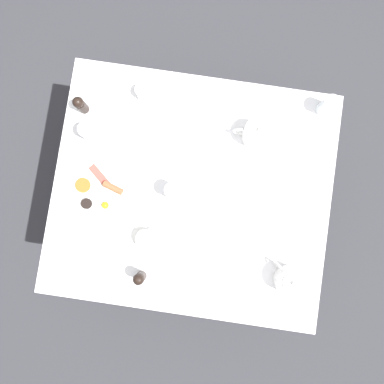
{
  "coord_description": "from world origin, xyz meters",
  "views": [
    {
      "loc": [
        0.12,
        0.02,
        2.38
      ],
      "look_at": [
        0.0,
        0.0,
        0.79
      ],
      "focal_mm": 35.0,
      "sensor_mm": 36.0,
      "label": 1
    }
  ],
  "objects_px": {
    "breakfast_plate": "(99,192)",
    "creamer_jug": "(143,92)",
    "water_glass_tall": "(89,132)",
    "water_glass_short": "(328,106)",
    "knife_by_plate": "(103,271)",
    "teapot_far": "(290,281)",
    "teacup_with_saucer_left": "(146,239)",
    "wine_glass_spare": "(173,191)",
    "fork_by_plate": "(277,228)",
    "salt_grinder": "(80,105)",
    "teapot_near": "(256,133)",
    "pepper_grinder": "(140,278)"
  },
  "relations": [
    {
      "from": "breakfast_plate",
      "to": "creamer_jug",
      "type": "distance_m",
      "value": 0.47
    },
    {
      "from": "water_glass_tall",
      "to": "creamer_jug",
      "type": "relative_size",
      "value": 1.3
    },
    {
      "from": "water_glass_short",
      "to": "knife_by_plate",
      "type": "distance_m",
      "value": 1.18
    },
    {
      "from": "teapot_far",
      "to": "water_glass_short",
      "type": "height_order",
      "value": "teapot_far"
    },
    {
      "from": "breakfast_plate",
      "to": "teacup_with_saucer_left",
      "type": "distance_m",
      "value": 0.29
    },
    {
      "from": "wine_glass_spare",
      "to": "creamer_jug",
      "type": "relative_size",
      "value": 1.29
    },
    {
      "from": "teapot_far",
      "to": "knife_by_plate",
      "type": "xyz_separation_m",
      "value": [
        0.08,
        -0.77,
        -0.05
      ]
    },
    {
      "from": "knife_by_plate",
      "to": "breakfast_plate",
      "type": "bearing_deg",
      "value": -167.59
    },
    {
      "from": "creamer_jug",
      "to": "fork_by_plate",
      "type": "relative_size",
      "value": 0.64
    },
    {
      "from": "water_glass_tall",
      "to": "knife_by_plate",
      "type": "xyz_separation_m",
      "value": [
        0.57,
        0.14,
        -0.05
      ]
    },
    {
      "from": "salt_grinder",
      "to": "fork_by_plate",
      "type": "bearing_deg",
      "value": 66.39
    },
    {
      "from": "water_glass_short",
      "to": "fork_by_plate",
      "type": "bearing_deg",
      "value": -14.12
    },
    {
      "from": "water_glass_tall",
      "to": "breakfast_plate",
      "type": "bearing_deg",
      "value": 15.65
    },
    {
      "from": "water_glass_tall",
      "to": "fork_by_plate",
      "type": "distance_m",
      "value": 0.89
    },
    {
      "from": "teacup_with_saucer_left",
      "to": "creamer_jug",
      "type": "relative_size",
      "value": 1.59
    },
    {
      "from": "creamer_jug",
      "to": "fork_by_plate",
      "type": "height_order",
      "value": "creamer_jug"
    },
    {
      "from": "water_glass_short",
      "to": "wine_glass_spare",
      "type": "distance_m",
      "value": 0.75
    },
    {
      "from": "teapot_near",
      "to": "creamer_jug",
      "type": "distance_m",
      "value": 0.52
    },
    {
      "from": "teacup_with_saucer_left",
      "to": "pepper_grinder",
      "type": "relative_size",
      "value": 1.18
    },
    {
      "from": "knife_by_plate",
      "to": "teapot_near",
      "type": "bearing_deg",
      "value": 140.25
    },
    {
      "from": "pepper_grinder",
      "to": "fork_by_plate",
      "type": "height_order",
      "value": "pepper_grinder"
    },
    {
      "from": "wine_glass_spare",
      "to": "knife_by_plate",
      "type": "relative_size",
      "value": 0.61
    },
    {
      "from": "pepper_grinder",
      "to": "fork_by_plate",
      "type": "xyz_separation_m",
      "value": [
        -0.28,
        0.54,
        -0.06
      ]
    },
    {
      "from": "creamer_jug",
      "to": "fork_by_plate",
      "type": "distance_m",
      "value": 0.82
    },
    {
      "from": "water_glass_short",
      "to": "knife_by_plate",
      "type": "bearing_deg",
      "value": -45.33
    },
    {
      "from": "teacup_with_saucer_left",
      "to": "teapot_near",
      "type": "bearing_deg",
      "value": 142.08
    },
    {
      "from": "water_glass_tall",
      "to": "salt_grinder",
      "type": "relative_size",
      "value": 0.96
    },
    {
      "from": "teacup_with_saucer_left",
      "to": "wine_glass_spare",
      "type": "bearing_deg",
      "value": 158.72
    },
    {
      "from": "wine_glass_spare",
      "to": "pepper_grinder",
      "type": "distance_m",
      "value": 0.38
    },
    {
      "from": "fork_by_plate",
      "to": "knife_by_plate",
      "type": "bearing_deg",
      "value": -67.73
    },
    {
      "from": "water_glass_tall",
      "to": "creamer_jug",
      "type": "distance_m",
      "value": 0.29
    },
    {
      "from": "pepper_grinder",
      "to": "water_glass_short",
      "type": "bearing_deg",
      "value": 140.7
    },
    {
      "from": "breakfast_plate",
      "to": "teacup_with_saucer_left",
      "type": "xyz_separation_m",
      "value": [
        0.17,
        0.24,
        0.02
      ]
    },
    {
      "from": "teapot_far",
      "to": "salt_grinder",
      "type": "xyz_separation_m",
      "value": [
        -0.6,
        -0.97,
        0.01
      ]
    },
    {
      "from": "teapot_far",
      "to": "water_glass_tall",
      "type": "height_order",
      "value": "teapot_far"
    },
    {
      "from": "teapot_near",
      "to": "water_glass_tall",
      "type": "height_order",
      "value": "teapot_near"
    },
    {
      "from": "water_glass_tall",
      "to": "teacup_with_saucer_left",
      "type": "bearing_deg",
      "value": 36.61
    },
    {
      "from": "teacup_with_saucer_left",
      "to": "fork_by_plate",
      "type": "bearing_deg",
      "value": 102.94
    },
    {
      "from": "knife_by_plate",
      "to": "teapot_far",
      "type": "bearing_deg",
      "value": 96.06
    },
    {
      "from": "teapot_far",
      "to": "fork_by_plate",
      "type": "xyz_separation_m",
      "value": [
        -0.21,
        -0.07,
        -0.05
      ]
    },
    {
      "from": "pepper_grinder",
      "to": "salt_grinder",
      "type": "distance_m",
      "value": 0.76
    },
    {
      "from": "water_glass_short",
      "to": "pepper_grinder",
      "type": "distance_m",
      "value": 1.07
    },
    {
      "from": "teacup_with_saucer_left",
      "to": "water_glass_tall",
      "type": "xyz_separation_m",
      "value": [
        -0.41,
        -0.3,
        0.03
      ]
    },
    {
      "from": "creamer_jug",
      "to": "teapot_near",
      "type": "bearing_deg",
      "value": 77.17
    },
    {
      "from": "water_glass_short",
      "to": "wine_glass_spare",
      "type": "xyz_separation_m",
      "value": [
        0.45,
        -0.59,
        0.0
      ]
    },
    {
      "from": "water_glass_short",
      "to": "fork_by_plate",
      "type": "height_order",
      "value": "water_glass_short"
    },
    {
      "from": "water_glass_short",
      "to": "teapot_near",
      "type": "bearing_deg",
      "value": -60.39
    },
    {
      "from": "breakfast_plate",
      "to": "pepper_grinder",
      "type": "xyz_separation_m",
      "value": [
        0.32,
        0.24,
        0.05
      ]
    },
    {
      "from": "wine_glass_spare",
      "to": "creamer_jug",
      "type": "distance_m",
      "value": 0.45
    },
    {
      "from": "teacup_with_saucer_left",
      "to": "wine_glass_spare",
      "type": "xyz_separation_m",
      "value": [
        -0.21,
        0.08,
        0.03
      ]
    }
  ]
}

